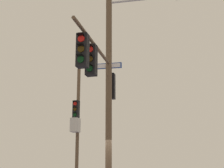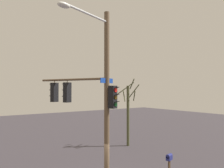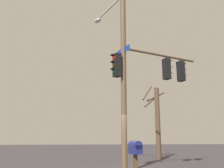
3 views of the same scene
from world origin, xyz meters
name	(u,v)px [view 1 (image 1 of 3)]	position (x,y,z in m)	size (l,w,h in m)	color
main_signal_pole_assembly	(108,75)	(-0.81, -0.70, 4.97)	(5.66, 3.65, 8.99)	brown
secondary_pole_assembly	(77,124)	(4.41, 5.33, 4.06)	(0.83, 0.64, 7.60)	brown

